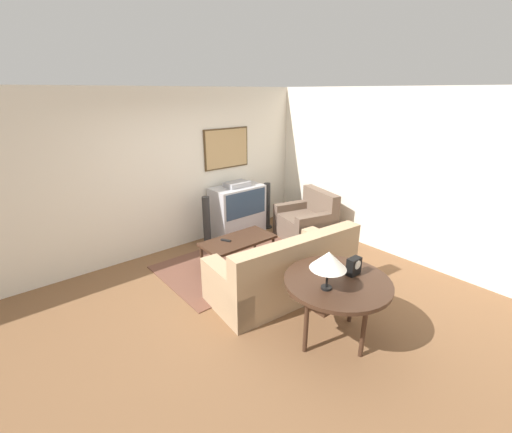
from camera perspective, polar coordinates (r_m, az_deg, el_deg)
ground_plane at (r=4.82m, az=-0.25°, el=-12.89°), size 12.00×12.00×0.00m
wall_back at (r=5.98m, az=-13.43°, el=7.34°), size 12.00×0.10×2.70m
wall_right at (r=6.20m, az=18.94°, el=7.21°), size 0.06×12.00×2.70m
area_rug at (r=5.63m, az=-3.19°, el=-7.61°), size 2.38×1.57×0.01m
tv at (r=6.46m, az=-3.09°, el=0.94°), size 0.98×0.54×1.06m
couch at (r=4.70m, az=4.74°, el=-9.29°), size 2.05×1.10×0.93m
armchair at (r=6.51m, az=8.41°, el=-0.98°), size 1.05×1.12×0.89m
coffee_table at (r=5.38m, az=-2.99°, el=-4.25°), size 1.16×0.57×0.45m
console_table at (r=3.82m, az=13.41°, el=-11.10°), size 1.14×1.14×0.75m
table_lamp at (r=3.45m, az=11.99°, el=-7.19°), size 0.37×0.37×0.41m
mantel_clock at (r=3.89m, az=15.99°, el=-7.97°), size 0.16×0.10×0.20m
remote at (r=5.32m, az=-5.07°, el=-3.98°), size 0.11×0.16×0.02m
speaker_tower_left at (r=6.08m, az=-8.21°, el=-1.15°), size 0.22×0.22×0.93m
speaker_tower_right at (r=6.88m, az=1.83°, el=1.61°), size 0.22×0.22×0.93m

